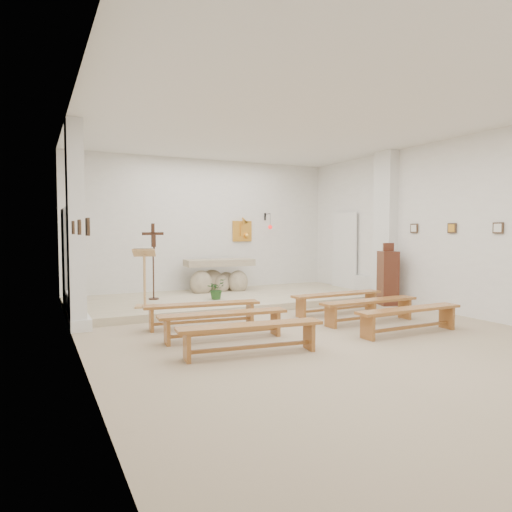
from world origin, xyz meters
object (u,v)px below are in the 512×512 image
lectern (144,278)px  bench_left_second (224,319)px  donation_pedestal (388,278)px  crucifix_stand (153,256)px  bench_right_third (409,314)px  bench_left_front (202,309)px  bench_left_third (251,332)px  bench_right_front (337,298)px  bench_right_second (370,305)px  altar (218,278)px

lectern → bench_left_second: size_ratio=0.59×
lectern → bench_left_second: (0.63, -2.59, -0.42)m
donation_pedestal → crucifix_stand: bearing=172.3°
donation_pedestal → bench_right_third: 2.90m
bench_left_front → bench_right_third: size_ratio=1.01×
lectern → donation_pedestal: (5.16, -1.22, -0.13)m
donation_pedestal → bench_right_third: bearing=-108.8°
lectern → bench_right_third: size_ratio=0.60×
bench_right_third → lectern: bearing=133.6°
crucifix_stand → bench_right_third: bearing=-71.0°
bench_left_third → bench_right_third: (2.85, 0.00, 0.00)m
lectern → bench_right_front: bearing=-6.9°
crucifix_stand → bench_right_second: size_ratio=0.83×
altar → donation_pedestal: (2.96, -2.82, 0.13)m
lectern → crucifix_stand: crucifix_stand is taller
crucifix_stand → bench_left_front: (0.22, -2.57, -0.80)m
bench_right_third → bench_left_third: bearing=179.2°
bench_right_second → lectern: bearing=142.1°
bench_left_front → donation_pedestal: bearing=12.1°
bench_right_front → bench_left_third: 3.45m
bench_left_front → bench_right_front: same height
lectern → crucifix_stand: 1.10m
crucifix_stand → bench_left_second: crucifix_stand is taller
bench_right_second → bench_right_third: (0.00, -0.97, 0.00)m
bench_left_second → crucifix_stand: bearing=99.1°
bench_right_front → bench_right_second: bearing=-91.2°
bench_right_third → altar: bearing=103.2°
lectern → bench_left_front: size_ratio=0.59×
bench_left_second → bench_right_second: 2.85m
bench_left_front → bench_right_third: 3.45m
bench_left_front → bench_right_second: same height
bench_right_front → bench_left_third: bearing=-146.9°
bench_right_front → bench_left_front: bearing=178.8°
bench_left_second → bench_right_second: size_ratio=1.01×
altar → lectern: (-2.20, -1.60, 0.26)m
lectern → bench_left_front: lectern is taller
lectern → bench_right_front: 3.86m
altar → bench_left_front: 3.58m
bench_left_second → lectern: bearing=109.2°
lectern → donation_pedestal: 5.30m
bench_left_second → bench_right_second: same height
altar → bench_right_front: bearing=-63.8°
bench_right_second → crucifix_stand: bearing=129.7°
bench_left_front → altar: bearing=71.1°
bench_left_front → bench_right_second: (2.85, -0.97, 0.00)m
donation_pedestal → bench_left_third: 5.10m
altar → lectern: lectern is taller
bench_left_front → bench_left_third: same height
bench_left_front → bench_right_second: size_ratio=1.01×
lectern → crucifix_stand: size_ratio=0.72×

